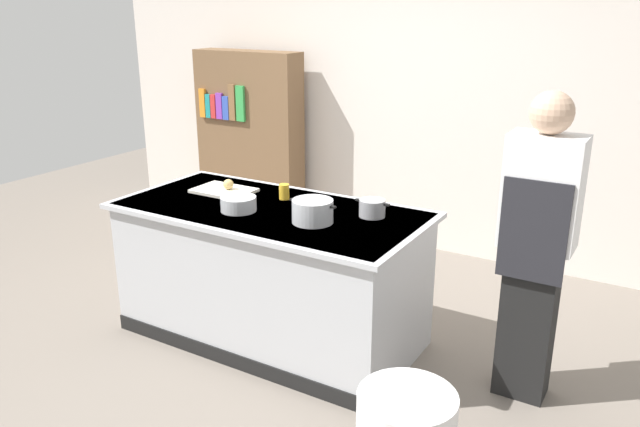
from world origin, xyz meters
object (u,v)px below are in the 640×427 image
at_px(sauce_pan, 372,208).
at_px(juice_cup, 284,192).
at_px(stock_pot, 313,211).
at_px(mixing_bowl, 238,204).
at_px(person_chef, 536,244).
at_px(bookshelf, 250,139).
at_px(onion, 228,184).

distance_m(sauce_pan, juice_cup, 0.65).
height_order(stock_pot, juice_cup, stock_pot).
relative_size(sauce_pan, mixing_bowl, 1.01).
bearing_deg(juice_cup, mixing_bowl, -106.96).
bearing_deg(mixing_bowl, stock_pot, 5.65).
xyz_separation_m(sauce_pan, juice_cup, (-0.65, 0.02, -0.00)).
distance_m(person_chef, bookshelf, 3.49).
bearing_deg(bookshelf, person_chef, -27.36).
bearing_deg(stock_pot, bookshelf, 134.92).
bearing_deg(person_chef, sauce_pan, 94.02).
relative_size(sauce_pan, person_chef, 0.13).
relative_size(mixing_bowl, bookshelf, 0.13).
distance_m(onion, stock_pot, 0.85).
bearing_deg(stock_pot, person_chef, 13.04).
bearing_deg(person_chef, onion, 95.16).
height_order(onion, sauce_pan, sauce_pan).
xyz_separation_m(onion, bookshelf, (-1.07, 1.65, -0.10)).
relative_size(stock_pot, juice_cup, 3.09).
xyz_separation_m(onion, person_chef, (2.03, 0.05, -0.04)).
xyz_separation_m(stock_pot, juice_cup, (-0.40, 0.30, -0.02)).
distance_m(onion, mixing_bowl, 0.42).
height_order(sauce_pan, bookshelf, bookshelf).
bearing_deg(bookshelf, onion, -57.17).
relative_size(sauce_pan, juice_cup, 2.25).
bearing_deg(stock_pot, juice_cup, 143.39).
relative_size(mixing_bowl, person_chef, 0.13).
bearing_deg(onion, juice_cup, 8.92).
height_order(sauce_pan, juice_cup, sauce_pan).
bearing_deg(juice_cup, person_chef, -0.56).
xyz_separation_m(onion, sauce_pan, (1.07, 0.04, -0.00)).
height_order(mixing_bowl, bookshelf, bookshelf).
bearing_deg(bookshelf, stock_pot, -45.08).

